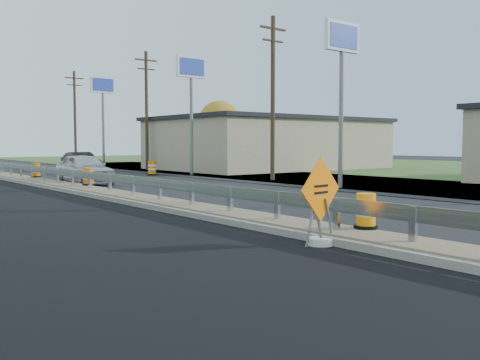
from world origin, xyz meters
TOP-DOWN VIEW (x-y plane):
  - ground at (0.00, 0.00)m, footprint 140.00×140.00m
  - grass_verge_far at (30.00, 10.00)m, footprint 40.00×120.00m
  - median at (0.00, 8.00)m, footprint 1.60×55.00m
  - guardrail at (0.00, 9.00)m, footprint 0.10×46.15m
  - retail_building_near at (20.99, 20.00)m, footprint 18.50×12.50m
  - pylon_sign_south at (10.50, 3.00)m, footprint 2.20×0.30m
  - pylon_sign_mid at (10.50, 16.00)m, footprint 2.20×0.30m
  - pylon_sign_north at (10.50, 30.00)m, footprint 2.20×0.30m
  - utility_pole_smid at (11.50, 9.00)m, footprint 1.90×0.26m
  - utility_pole_nmid at (11.50, 24.00)m, footprint 1.90×0.26m
  - utility_pole_north at (11.50, 39.00)m, footprint 1.90×0.26m
  - tree_far_yellow at (26.00, 34.00)m, footprint 4.62×4.62m
  - caution_sign at (-0.90, -6.34)m, footprint 1.36×0.57m
  - barrel_median_near at (0.55, -6.40)m, footprint 0.55×0.55m
  - barrel_median_mid at (0.55, 9.49)m, footprint 0.55×0.55m
  - barrel_median_far at (0.50, 16.80)m, footprint 0.55×0.55m
  - barrel_shoulder_mid at (8.39, 17.63)m, footprint 0.66×0.66m
  - barrel_shoulder_far at (8.98, 29.21)m, footprint 0.57×0.57m
  - car_silver at (1.80, 13.02)m, footprint 2.09×4.83m
  - car_dark_mid at (6.38, 24.86)m, footprint 1.64×4.53m

SIDE VIEW (x-z plane):
  - ground at x=0.00m, z-range 0.00..0.00m
  - grass_verge_far at x=30.00m, z-range 0.00..0.03m
  - median at x=0.00m, z-range 0.00..0.23m
  - barrel_shoulder_far at x=8.98m, z-range -0.02..0.83m
  - barrel_shoulder_mid at x=8.39m, z-range -0.02..0.95m
  - caution_sign at x=-0.90m, z-range -0.46..1.43m
  - barrel_median_mid at x=0.55m, z-range 0.21..1.02m
  - barrel_median_near at x=0.55m, z-range 0.21..1.02m
  - barrel_median_far at x=0.50m, z-range 0.21..1.02m
  - guardrail at x=0.00m, z-range 0.37..1.09m
  - car_dark_mid at x=6.38m, z-range 0.00..1.49m
  - car_silver at x=1.80m, z-range 0.00..1.62m
  - retail_building_near at x=20.99m, z-range 0.02..4.29m
  - tree_far_yellow at x=26.00m, z-range 1.11..7.97m
  - utility_pole_smid at x=11.50m, z-range 0.23..9.63m
  - utility_pole_nmid at x=11.50m, z-range 0.23..9.63m
  - utility_pole_north at x=11.50m, z-range 0.23..9.63m
  - pylon_sign_south at x=10.50m, z-range 2.53..10.43m
  - pylon_sign_mid at x=10.50m, z-range 2.53..10.43m
  - pylon_sign_north at x=10.50m, z-range 2.53..10.43m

